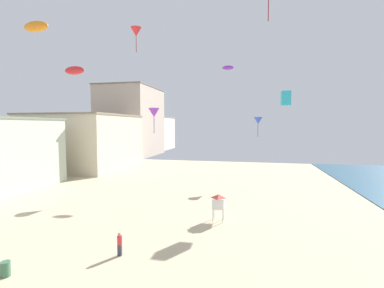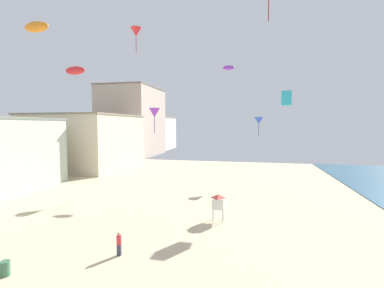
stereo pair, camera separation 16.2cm
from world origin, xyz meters
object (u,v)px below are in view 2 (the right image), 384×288
kite_cyan_box (286,98)px  kite_red_delta_2 (136,32)px  kite_flyer (119,243)px  lifeguard_stand (218,202)px  kite_blue_delta (259,121)px  kite_red_parafoil (75,71)px  kite_purple_parafoil (229,68)px  beach_trash_bin (5,268)px  kite_orange_parafoil (36,27)px  kite_purple_delta (154,113)px

kite_cyan_box → kite_red_delta_2: (-14.18, -9.92, 5.26)m
kite_flyer → lifeguard_stand: (5.88, 8.24, 0.92)m
kite_flyer → kite_blue_delta: bearing=-42.3°
kite_red_parafoil → kite_blue_delta: (22.05, 15.37, -5.88)m
kite_flyer → kite_cyan_box: size_ratio=0.98×
kite_blue_delta → kite_purple_parafoil: bearing=166.2°
beach_trash_bin → kite_red_parafoil: 23.43m
lifeguard_stand → kite_blue_delta: (4.04, 19.90, 7.90)m
kite_flyer → kite_red_delta_2: size_ratio=0.75×
kite_orange_parafoil → kite_blue_delta: kite_orange_parafoil is taller
kite_red_delta_2 → kite_blue_delta: size_ratio=0.69×
kite_cyan_box → beach_trash_bin: bearing=-131.7°
beach_trash_bin → kite_blue_delta: size_ratio=0.28×
kite_orange_parafoil → kite_red_delta_2: bearing=4.7°
lifeguard_stand → beach_trash_bin: 16.60m
lifeguard_stand → kite_purple_parafoil: size_ratio=1.34×
kite_purple_delta → kite_red_delta_2: kite_red_delta_2 is taller
kite_flyer → lifeguard_stand: lifeguard_stand is taller
kite_purple_delta → kite_orange_parafoil: 17.39m
beach_trash_bin → kite_purple_delta: bearing=88.4°
kite_orange_parafoil → kite_red_parafoil: kite_orange_parafoil is taller
kite_purple_delta → kite_cyan_box: bearing=-11.6°
kite_purple_parafoil → kite_blue_delta: 10.22m
kite_flyer → kite_purple_delta: size_ratio=0.45×
kite_orange_parafoil → kite_cyan_box: bearing=24.1°
beach_trash_bin → kite_blue_delta: bearing=64.3°
kite_purple_parafoil → kite_orange_parafoil: size_ratio=0.73×
kite_flyer → lifeguard_stand: 10.16m
kite_red_delta_2 → kite_blue_delta: 25.46m
kite_purple_parafoil → kite_red_delta_2: 23.58m
kite_flyer → lifeguard_stand: bearing=-58.4°
beach_trash_bin → kite_red_parafoil: size_ratio=0.35×
kite_purple_delta → kite_red_delta_2: 15.38m
kite_purple_parafoil → kite_red_parafoil: size_ratio=0.74×
kite_purple_delta → kite_cyan_box: size_ratio=2.17×
kite_purple_parafoil → kite_purple_delta: size_ratio=0.53×
kite_red_delta_2 → kite_blue_delta: bearing=62.0°
kite_flyer → kite_cyan_box: 23.73m
lifeguard_stand → kite_red_delta_2: bearing=-172.7°
kite_flyer → kite_cyan_box: (12.70, 16.61, 11.21)m
beach_trash_bin → kite_red_delta_2: size_ratio=0.41×
kite_cyan_box → kite_red_parafoil: kite_red_parafoil is taller
kite_orange_parafoil → lifeguard_stand: bearing=7.8°
kite_orange_parafoil → kite_flyer: bearing=-27.7°
beach_trash_bin → kite_blue_delta: 36.65m
kite_purple_delta → kite_blue_delta: bearing=28.4°
lifeguard_stand → kite_purple_delta: kite_purple_delta is taller
lifeguard_stand → kite_purple_delta: (-10.67, 11.95, 8.96)m
kite_orange_parafoil → kite_blue_delta: bearing=46.4°
beach_trash_bin → kite_purple_parafoil: (10.39, 33.16, 18.12)m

